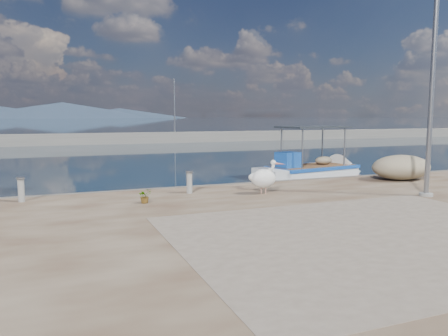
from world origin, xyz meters
TOP-DOWN VIEW (x-y plane):
  - ground at (0.00, 0.00)m, footprint 1400.00×1400.00m
  - quay_patch at (1.00, -3.00)m, footprint 9.00×7.00m
  - breakwater at (-0.00, 40.00)m, footprint 120.00×2.20m
  - mountains at (4.39, 650.00)m, footprint 370.00×280.00m
  - boat_right at (6.61, 8.33)m, footprint 6.66×3.13m
  - pelican at (0.99, 2.57)m, footprint 1.22×0.88m
  - lamp_post at (5.84, 0.25)m, footprint 0.44×0.96m
  - bollard_near at (-1.35, 3.64)m, footprint 0.26×0.26m
  - bollard_far at (-6.65, 4.09)m, footprint 0.26×0.26m
  - potted_plant at (-3.13, 2.50)m, footprint 0.51×0.49m
  - net_pile_c at (7.85, 3.47)m, footprint 2.64×1.88m

SIDE VIEW (x-z plane):
  - ground at x=0.00m, z-range 0.00..0.00m
  - boat_right at x=6.61m, z-range -1.30..1.78m
  - quay_patch at x=1.00m, z-range 0.50..0.51m
  - breakwater at x=0.00m, z-range -3.15..4.35m
  - potted_plant at x=-3.13m, z-range 0.50..0.95m
  - bollard_far at x=-6.65m, z-range 0.53..1.31m
  - bollard_near at x=-1.35m, z-range 0.53..1.31m
  - net_pile_c at x=7.85m, z-range 0.50..1.54m
  - pelican at x=0.99m, z-range 0.47..1.64m
  - lamp_post at x=5.84m, z-range 0.30..7.30m
  - mountains at x=4.39m, z-range -1.49..20.51m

